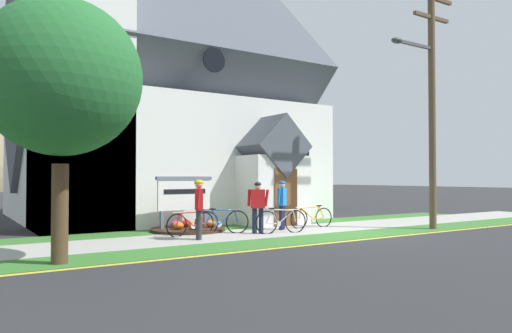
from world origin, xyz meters
name	(u,v)px	position (x,y,z in m)	size (l,w,h in m)	color
ground	(275,224)	(0.00, 4.00, 0.00)	(140.00, 140.00, 0.00)	#2B2B2D
sidewalk_slab	(255,233)	(-2.38, 1.77, 0.01)	(32.00, 2.48, 0.01)	#A8A59E
grass_verge	(295,240)	(-2.38, -0.27, 0.00)	(32.00, 1.61, 0.01)	#38722D
church_lawn	(224,228)	(-2.38, 3.80, 0.00)	(24.00, 1.58, 0.01)	#38722D
curb_paint_stripe	(317,244)	(-2.38, -1.23, 0.00)	(28.00, 0.16, 0.01)	yellow
church_building	(155,110)	(-2.70, 9.62, 4.84)	(12.30, 12.58, 12.80)	white
church_sign	(184,195)	(-3.91, 3.79, 1.19)	(2.09, 0.26, 1.81)	slate
flower_bed	(188,229)	(-3.91, 3.49, 0.08)	(2.46, 2.46, 0.34)	#382319
bicycle_orange	(222,222)	(-3.32, 2.25, 0.38)	(1.66, 0.57, 0.83)	black
bicycle_white	(312,217)	(0.20, 2.06, 0.37)	(1.76, 0.18, 0.81)	black
bicycle_red	(281,221)	(-1.71, 1.29, 0.39)	(1.75, 0.34, 0.84)	black
bicycle_silver	(191,224)	(-4.36, 2.34, 0.37)	(1.70, 0.24, 0.78)	black
cyclist_in_yellow_jersey	(199,204)	(-4.60, 1.32, 1.01)	(0.38, 0.71, 1.72)	#2D2D33
cyclist_in_red_jersey	(282,201)	(-1.08, 2.09, 0.98)	(0.58, 0.45, 1.67)	#191E38
cyclist_in_blue_jersey	(258,204)	(-2.39, 1.60, 0.96)	(0.51, 0.54, 1.64)	#191E38
utility_pole	(430,90)	(3.41, -0.50, 4.81)	(3.12, 0.28, 8.69)	brown
roadside_conifer	(283,112)	(5.14, 10.47, 5.45)	(2.89, 2.89, 8.51)	#4C3823
verge_sapling	(61,78)	(-8.69, -0.50, 3.86)	(3.33, 3.33, 5.51)	#4C3823
distant_hill	(81,187)	(9.98, 78.63, 0.00)	(104.98, 52.32, 23.39)	#847A5B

